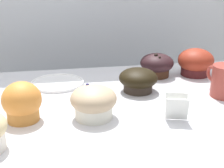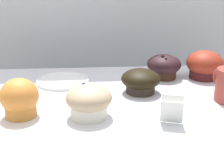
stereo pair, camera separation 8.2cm
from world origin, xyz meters
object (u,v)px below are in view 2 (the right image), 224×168
Objects in this scene: muffin_front_right at (205,65)px; serving_plate at (63,81)px; muffin_back_left at (89,101)px; muffin_back_right at (141,81)px; muffin_back_center at (164,66)px; muffin_front_center at (20,99)px.

muffin_front_right is 0.72× the size of serving_plate.
muffin_back_left is 0.26m from serving_plate.
muffin_back_right is (0.15, 0.15, -0.01)m from muffin_back_left.
muffin_front_right is at bearing -5.01° from muffin_back_center.
serving_plate is at bearing -178.60° from muffin_front_right.
muffin_back_left is 0.36m from muffin_back_center.
muffin_back_center is 0.32m from serving_plate.
muffin_back_center is at bearing 52.31° from muffin_back_right.
muffin_front_right is at bearing 1.40° from serving_plate.
muffin_front_center reaches higher than muffin_back_left.
muffin_back_left reaches higher than serving_plate.
muffin_front_right reaches higher than muffin_back_right.
muffin_front_center is 0.58× the size of serving_plate.
muffin_back_center is at bearing 32.38° from muffin_front_center.
muffin_back_right is 0.25m from muffin_front_right.
muffin_back_center is (-0.13, 0.01, -0.00)m from muffin_front_right.
muffin_front_center is at bearing 174.55° from muffin_back_left.
muffin_front_center is 0.85× the size of muffin_back_right.
muffin_back_right is at bearing 23.28° from muffin_front_center.
muffin_front_center is at bearing -156.72° from muffin_back_right.
muffin_front_right is (0.53, 0.24, -0.00)m from muffin_front_center.
muffin_front_right is at bearing 35.05° from muffin_back_left.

